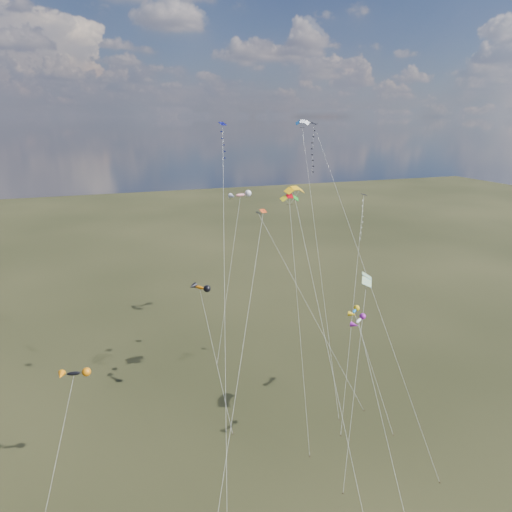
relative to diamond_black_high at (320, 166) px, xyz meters
name	(u,v)px	position (x,y,z in m)	size (l,w,h in m)	color
ground	(312,473)	(-7.44, -15.53, -30.53)	(400.00, 400.00, 0.00)	black
diamond_black_high	(320,166)	(0.00, 0.00, 0.00)	(5.36, 23.25, 35.71)	black
diamond_navy_tall	(223,169)	(-12.54, -0.95, 0.18)	(6.15, 19.66, 35.79)	#0C0D4E
diamond_black_mid	(290,272)	(-1.98, 3.78, -14.78)	(8.79, 17.96, 23.36)	black
diamond_navy_right	(361,227)	(7.12, 0.91, -8.41)	(9.52, 13.26, 26.49)	#0A0848
diamond_orange_center	(250,300)	(-11.19, -6.11, -13.89)	(11.92, 19.11, 25.55)	#DB4416
parafoil_yellow	(295,189)	(-2.70, 1.14, -2.87)	(4.53, 25.62, 28.44)	#DA9C0C
parafoil_blue_white	(303,123)	(5.50, 17.12, 4.86)	(7.17, 27.17, 36.26)	#135CB1
parafoil_striped	(367,276)	(1.55, -9.56, -11.35)	(8.87, 11.39, 20.02)	yellow
parafoil_tricolor	(290,198)	(-3.58, 0.72, -3.82)	(4.28, 14.81, 27.43)	yellow
novelty_black_orange	(74,374)	(-30.25, -6.10, -19.37)	(5.27, 8.54, 11.66)	black
novelty_orange_black	(200,288)	(-14.96, 2.78, -15.14)	(2.59, 11.12, 15.98)	orange
novelty_white_purple	(359,322)	(-1.68, -13.61, -14.68)	(2.35, 13.59, 16.36)	white
novelty_redwhite_stripe	(240,195)	(-2.53, 24.77, -7.34)	(10.78, 16.56, 23.92)	red
novelty_blue_yellow	(355,312)	(3.77, -4.10, -18.28)	(2.10, 10.37, 12.74)	#0C63B2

